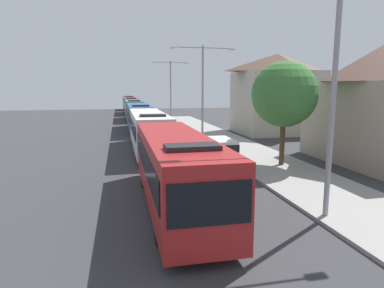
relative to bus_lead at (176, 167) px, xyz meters
name	(u,v)px	position (x,y,z in m)	size (l,w,h in m)	color
bus_lead	(176,167)	(0.00, 0.00, 0.00)	(2.58, 11.03, 3.21)	maroon
bus_second_in_line	(149,130)	(0.00, 12.96, 0.00)	(2.58, 11.88, 3.21)	silver
bus_middle	(139,116)	(0.00, 25.97, 0.00)	(2.58, 11.96, 3.21)	#284C8C
bus_fourth_in_line	(134,109)	(0.00, 39.72, 0.00)	(2.58, 10.58, 3.21)	#33724C
bus_rear	(131,105)	(0.00, 52.77, 0.00)	(2.58, 11.75, 3.21)	maroon
bus_tail_end	(129,102)	(0.00, 66.25, 0.00)	(2.58, 10.70, 3.21)	#284C8C
white_suv	(219,153)	(3.70, 5.87, -0.66)	(1.86, 4.82, 1.90)	white
streetlamp_near	(335,74)	(5.40, -2.62, 3.80)	(6.26, 0.28, 8.75)	gray
streetlamp_mid	(203,83)	(5.40, 16.95, 3.73)	(6.07, 0.28, 8.64)	gray
streetlamp_far	(171,85)	(5.40, 36.51, 3.74)	(5.42, 0.28, 8.75)	gray
roadside_tree	(284,94)	(7.80, 5.71, 2.90)	(4.08, 4.08, 6.49)	#4C3823
house_far_gabled	(384,103)	(14.79, 5.40, 2.35)	(6.76, 9.66, 7.91)	gray
house_distant_gabled	(276,93)	(14.79, 20.95, 2.71)	(8.68, 7.61, 8.65)	#BCB29E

